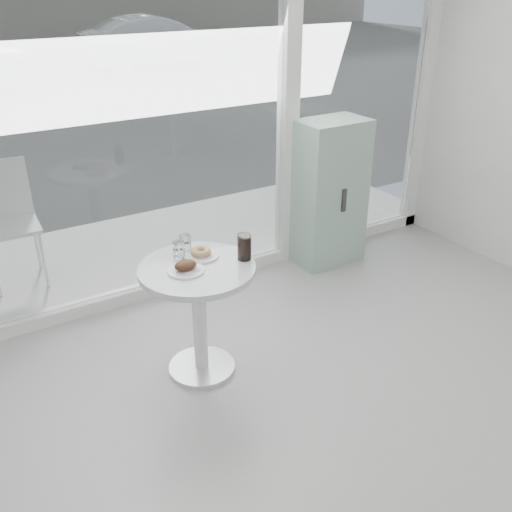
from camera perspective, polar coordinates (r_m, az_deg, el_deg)
storefront at (r=4.38m, az=-6.07°, el=17.70°), size 5.00×0.14×3.00m
main_table at (r=3.59m, az=-5.78°, el=-4.17°), size 0.72×0.72×0.77m
patio_deck at (r=5.56m, az=-9.53°, el=1.16°), size 5.60×1.60×0.05m
mint_cabinet at (r=5.05m, az=7.30°, el=6.26°), size 0.60×0.42×1.28m
patio_chair at (r=5.01m, az=-23.59°, el=3.71°), size 0.46×0.46×1.00m
car_silver at (r=16.71m, az=-9.85°, el=20.37°), size 4.09×1.54×1.33m
plate_fritter at (r=3.42m, az=-7.01°, el=-1.11°), size 0.22×0.22×0.07m
plate_donut at (r=3.59m, az=-5.51°, el=0.26°), size 0.23×0.23×0.05m
water_tumbler_a at (r=3.57m, az=-7.73°, el=0.52°), size 0.07×0.07×0.11m
water_tumbler_b at (r=3.66m, az=-7.07°, el=1.18°), size 0.07×0.07×0.11m
cola_glass at (r=3.52m, az=-1.18°, el=0.88°), size 0.09×0.09×0.17m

